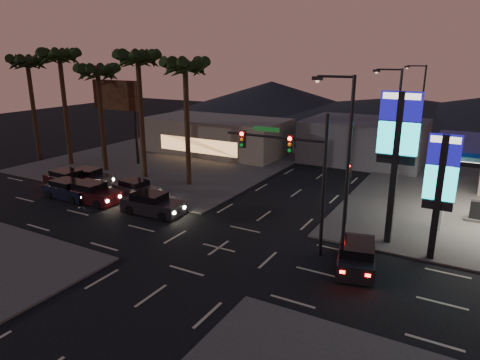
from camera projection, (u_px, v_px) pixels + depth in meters
The scene contains 26 objects.
ground at pixel (219, 248), 25.12m from camera, with size 140.00×140.00×0.00m, color black.
corner_lot_nw at pixel (172, 160), 46.02m from camera, with size 24.00×24.00×0.12m, color #47443F.
pylon_sign_tall at pixel (398, 139), 23.94m from camera, with size 2.20×0.35×9.00m.
pylon_sign_short at pixel (441, 179), 22.41m from camera, with size 1.60×0.35×7.00m.
traffic_signal_mast at pixel (294, 162), 23.56m from camera, with size 6.10×0.39×8.00m.
pedestal_signal at pixel (348, 184), 27.56m from camera, with size 0.32×0.39×4.30m.
streetlight_near at pixel (344, 164), 21.16m from camera, with size 2.14×0.25×10.00m.
streetlight_mid at pixel (394, 127), 32.05m from camera, with size 2.14×0.25×10.00m.
streetlight_far at pixel (419, 108), 43.77m from camera, with size 2.14×0.25×10.00m.
palm_a at pixel (185, 74), 34.68m from camera, with size 4.41×4.41×10.86m.
palm_b at pixel (138, 67), 36.88m from camera, with size 4.41×4.41×11.46m.
palm_c at pixel (98, 78), 39.54m from camera, with size 4.41×4.41×10.26m.
palm_d at pixel (60, 64), 41.53m from camera, with size 4.41×4.41×11.66m.
palm_e at pixel (28, 69), 44.04m from camera, with size 4.41×4.41×11.06m.
billboard at pixel (116, 102), 43.88m from camera, with size 6.00×0.30×8.50m.
building_far_west at pixel (217, 135), 49.57m from camera, with size 16.00×8.00×4.00m, color #726B5B.
building_far_mid at pixel (365, 141), 45.33m from camera, with size 12.00×9.00×4.40m, color #4C4C51.
hill_left at pixel (271, 97), 86.28m from camera, with size 40.00×40.00×6.00m, color black.
hill_center at pixel (401, 109), 74.80m from camera, with size 60.00×60.00×4.00m, color black.
car_lane_a_front at pixel (152, 204), 30.43m from camera, with size 4.69×2.13×1.50m.
car_lane_a_mid at pixel (92, 193), 32.88m from camera, with size 4.71×2.04×1.52m.
car_lane_a_rear at pixel (69, 190), 33.80m from camera, with size 4.49×1.99×1.45m.
car_lane_b_front at pixel (136, 189), 34.11m from camera, with size 4.27×2.14×1.35m.
car_lane_b_mid at pixel (89, 177), 37.29m from camera, with size 4.45×2.10×1.42m.
car_lane_b_rear at pixel (68, 180), 36.34m from camera, with size 4.81×2.28×1.53m.
suv_station at pixel (356, 255), 22.67m from camera, with size 2.77×4.69×1.47m.
Camera 1 is at (12.36, -19.45, 10.83)m, focal length 32.00 mm.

